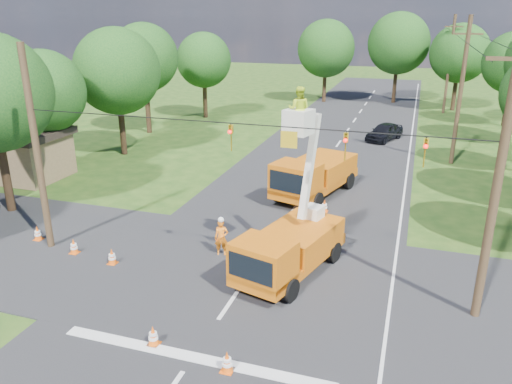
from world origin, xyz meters
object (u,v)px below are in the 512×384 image
(traffic_cone_1, at_px, (227,362))
(tree_far_b, at_px, (399,43))
(pole_right_near, at_px, (498,178))
(distant_car, at_px, (384,132))
(shed, at_px, (22,153))
(tree_left_f, at_px, (204,60))
(traffic_cone_3, at_px, (324,206))
(ground_worker, at_px, (221,238))
(traffic_cone_0, at_px, (153,336))
(pole_right_far, at_px, (449,64))
(tree_far_a, at_px, (326,49))
(traffic_cone_4, at_px, (112,257))
(pole_left, at_px, (37,151))
(traffic_cone_2, at_px, (324,232))
(second_truck, at_px, (314,175))
(traffic_cone_6, at_px, (38,233))
(tree_left_e, at_px, (144,58))
(tree_left_d, at_px, (117,71))
(bucket_truck, at_px, (290,239))
(tree_left_c, at_px, (44,92))
(pole_right_mid, at_px, (461,91))
(traffic_cone_5, at_px, (74,246))
(tree_far_c, at_px, (460,53))

(traffic_cone_1, distance_m, tree_far_b, 50.89)
(pole_right_near, height_order, tree_far_b, tree_far_b)
(distant_car, height_order, shed, shed)
(traffic_cone_1, xyz_separation_m, tree_left_f, (-16.04, 35.45, 5.33))
(distant_car, bearing_deg, traffic_cone_3, -73.46)
(ground_worker, xyz_separation_m, traffic_cone_1, (2.98, -7.06, -0.47))
(traffic_cone_0, xyz_separation_m, pole_right_near, (9.96, 5.00, 4.75))
(pole_right_far, xyz_separation_m, tree_far_a, (-13.50, 3.00, 1.08))
(traffic_cone_4, height_order, pole_left, pole_left)
(pole_right_far, bearing_deg, traffic_cone_2, -100.06)
(second_truck, distance_m, traffic_cone_0, 15.39)
(traffic_cone_6, distance_m, tree_left_e, 23.35)
(second_truck, distance_m, tree_left_d, 16.96)
(traffic_cone_3, distance_m, pole_right_far, 33.08)
(bucket_truck, height_order, tree_left_e, tree_left_e)
(second_truck, xyz_separation_m, traffic_cone_2, (1.69, -5.55, -0.94))
(tree_left_d, bearing_deg, tree_far_a, 70.35)
(traffic_cone_3, distance_m, tree_left_d, 18.95)
(bucket_truck, relative_size, traffic_cone_1, 10.65)
(traffic_cone_3, distance_m, traffic_cone_4, 11.41)
(pole_right_near, relative_size, tree_left_c, 1.24)
(traffic_cone_3, height_order, pole_right_mid, pole_right_mid)
(traffic_cone_5, height_order, pole_right_near, pole_right_near)
(pole_right_mid, bearing_deg, tree_left_e, 175.48)
(tree_far_c, bearing_deg, traffic_cone_6, -115.67)
(traffic_cone_4, bearing_deg, tree_left_c, 137.90)
(traffic_cone_1, height_order, tree_left_c, tree_left_c)
(traffic_cone_5, distance_m, tree_left_c, 13.58)
(tree_left_f, distance_m, tree_far_c, 27.10)
(ground_worker, height_order, pole_left, pole_left)
(traffic_cone_1, xyz_separation_m, tree_far_b, (1.76, 50.45, 6.45))
(bucket_truck, bearing_deg, tree_far_a, 114.29)
(distant_car, relative_size, traffic_cone_3, 6.03)
(ground_worker, bearing_deg, pole_right_near, -25.63)
(traffic_cone_4, xyz_separation_m, shed, (-12.16, 8.63, 1.26))
(traffic_cone_6, distance_m, pole_right_near, 19.60)
(second_truck, distance_m, tree_far_a, 33.59)
(traffic_cone_2, relative_size, tree_far_a, 0.07)
(traffic_cone_1, distance_m, tree_left_f, 39.27)
(shed, xyz_separation_m, tree_left_e, (1.20, 14.00, 4.87))
(traffic_cone_3, xyz_separation_m, traffic_cone_5, (-9.64, -8.29, 0.00))
(traffic_cone_3, bearing_deg, shed, 179.98)
(traffic_cone_0, bearing_deg, traffic_cone_4, 135.06)
(tree_far_b, bearing_deg, pole_left, -105.52)
(bucket_truck, height_order, ground_worker, bucket_truck)
(traffic_cone_2, distance_m, pole_right_near, 9.15)
(bucket_truck, xyz_separation_m, pole_left, (-11.01, -0.82, 2.90))
(tree_left_e, distance_m, tree_far_c, 33.04)
(traffic_cone_2, bearing_deg, tree_left_c, 167.01)
(traffic_cone_3, distance_m, tree_far_b, 37.59)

